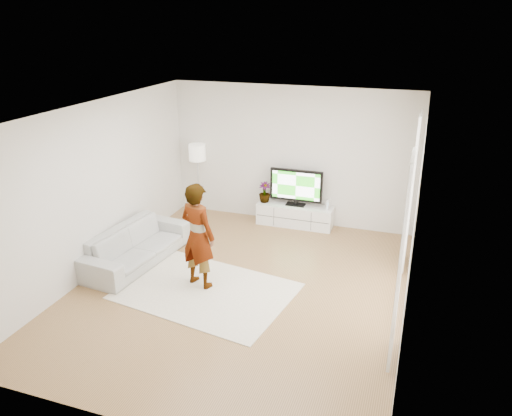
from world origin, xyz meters
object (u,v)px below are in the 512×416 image
(television, at_px, (296,186))
(sofa, at_px, (136,245))
(media_console, at_px, (295,215))
(rug, at_px, (207,291))
(floor_lamp, at_px, (197,156))
(player, at_px, (198,236))

(television, height_order, sofa, television)
(media_console, relative_size, rug, 0.60)
(media_console, bearing_deg, floor_lamp, -177.40)
(television, distance_m, rug, 3.22)
(media_console, height_order, player, player)
(television, relative_size, player, 0.63)
(television, xyz_separation_m, sofa, (-2.20, -2.51, -0.52))
(sofa, relative_size, floor_lamp, 1.39)
(player, bearing_deg, floor_lamp, -47.58)
(media_console, xyz_separation_m, rug, (-0.63, -3.02, -0.21))
(television, xyz_separation_m, player, (-0.82, -2.88, 0.02))
(media_console, relative_size, floor_lamp, 0.99)
(sofa, bearing_deg, media_console, -35.53)
(sofa, bearing_deg, television, -35.22)
(television, relative_size, sofa, 0.50)
(media_console, bearing_deg, rug, -101.85)
(television, bearing_deg, media_console, -90.00)
(rug, distance_m, floor_lamp, 3.52)
(media_console, bearing_deg, sofa, -131.53)
(television, xyz_separation_m, rug, (-0.63, -3.05, -0.83))
(rug, height_order, sofa, sofa)
(rug, distance_m, player, 0.89)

